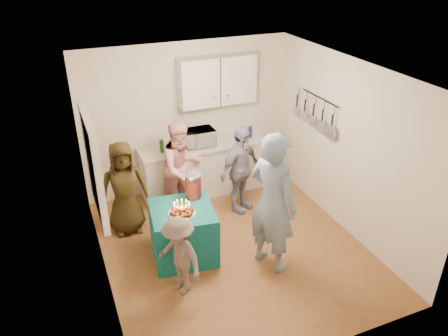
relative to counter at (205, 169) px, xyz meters
name	(u,v)px	position (x,y,z in m)	size (l,w,h in m)	color
floor	(233,247)	(-0.20, -1.70, -0.43)	(4.00, 4.00, 0.00)	brown
ceiling	(235,73)	(-0.20, -1.70, 2.17)	(4.00, 4.00, 0.00)	white
back_wall	(187,119)	(-0.20, 0.30, 0.87)	(3.60, 3.60, 0.00)	silver
left_wall	(96,196)	(-2.00, -1.70, 0.87)	(4.00, 4.00, 0.00)	silver
right_wall	(346,147)	(1.60, -1.70, 0.87)	(4.00, 4.00, 0.00)	silver
window_night	(92,167)	(-1.97, -1.40, 1.12)	(0.04, 1.00, 1.20)	black
counter	(205,169)	(0.00, 0.00, 0.00)	(2.20, 0.58, 0.86)	white
countertop	(205,146)	(0.00, 0.00, 0.46)	(2.24, 0.62, 0.05)	beige
upper_cabinet	(217,80)	(0.30, 0.15, 1.52)	(1.30, 0.30, 0.80)	white
pot_rack	(317,113)	(1.52, -1.00, 1.17)	(0.12, 1.00, 0.60)	black
microwave	(199,138)	(-0.10, 0.00, 0.62)	(0.51, 0.35, 0.28)	white
party_table	(183,232)	(-0.91, -1.57, -0.05)	(0.85, 0.85, 0.76)	#0F6269
donut_cake	(182,208)	(-0.94, -1.66, 0.42)	(0.38, 0.38, 0.18)	#381C0C
punch_jar	(193,187)	(-0.65, -1.32, 0.50)	(0.22, 0.22, 0.34)	red
man_birthday	(273,203)	(0.13, -2.21, 0.56)	(0.72, 0.47, 1.98)	#7892AE
woman_back_left	(124,188)	(-1.52, -0.66, 0.31)	(0.72, 0.47, 1.48)	brown
woman_back_center	(182,168)	(-0.56, -0.47, 0.36)	(0.77, 0.60, 1.58)	pink
woman_back_right	(240,170)	(0.31, -0.79, 0.31)	(0.87, 0.36, 1.48)	#11183A
child_near_left	(179,256)	(-1.17, -2.24, 0.12)	(0.71, 0.41, 1.09)	#5F504C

